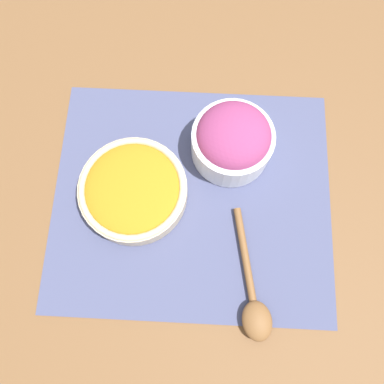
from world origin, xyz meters
The scene contains 5 objects.
ground_plane centered at (0.00, 0.00, 0.00)m, with size 3.00×3.00×0.00m, color brown.
placemat centered at (0.00, 0.00, 0.00)m, with size 0.47×0.40×0.00m.
onion_bowl centered at (0.06, 0.09, 0.05)m, with size 0.14×0.14×0.09m.
carrot_bowl centered at (-0.10, 0.00, 0.03)m, with size 0.18×0.18×0.05m.
wooden_spoon centered at (0.10, -0.17, 0.01)m, with size 0.07×0.21×0.03m.
Camera 1 is at (0.01, -0.17, 0.61)m, focal length 35.00 mm.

